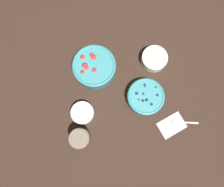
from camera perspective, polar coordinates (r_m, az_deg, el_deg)
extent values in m
plane|color=black|center=(1.13, 4.28, -1.01)|extent=(4.00, 4.00, 0.00)
cylinder|color=teal|center=(1.12, -4.59, 6.79)|extent=(0.22, 0.22, 0.07)
torus|color=teal|center=(1.09, -4.72, 7.26)|extent=(0.22, 0.22, 0.02)
cylinder|color=red|center=(1.10, -4.68, 7.10)|extent=(0.17, 0.17, 0.02)
cone|color=red|center=(1.09, -6.76, 6.87)|extent=(0.04, 0.04, 0.02)
cone|color=red|center=(1.10, -7.76, 9.55)|extent=(0.04, 0.04, 0.03)
cone|color=red|center=(1.08, -7.79, 5.71)|extent=(0.03, 0.03, 0.03)
cone|color=red|center=(1.10, -4.85, 9.61)|extent=(0.05, 0.05, 0.02)
cone|color=red|center=(1.08, -4.65, 6.22)|extent=(0.04, 0.04, 0.02)
cone|color=red|center=(1.10, -5.43, 10.22)|extent=(0.03, 0.03, 0.02)
cone|color=red|center=(1.09, -7.16, 7.47)|extent=(0.04, 0.04, 0.03)
cylinder|color=teal|center=(1.11, 8.70, -0.97)|extent=(0.18, 0.18, 0.05)
torus|color=teal|center=(1.09, 8.89, -0.78)|extent=(0.18, 0.18, 0.01)
cylinder|color=#23284C|center=(1.09, 8.82, -0.84)|extent=(0.15, 0.15, 0.02)
sphere|color=#23284C|center=(1.08, 8.20, -0.06)|extent=(0.01, 0.01, 0.01)
sphere|color=#23284C|center=(1.09, 8.56, 2.27)|extent=(0.01, 0.01, 0.01)
sphere|color=#23284C|center=(1.10, 11.38, 1.63)|extent=(0.01, 0.01, 0.01)
sphere|color=#23284C|center=(1.08, 10.29, -2.79)|extent=(0.01, 0.01, 0.01)
sphere|color=#23284C|center=(1.08, 6.69, 0.01)|extent=(0.01, 0.01, 0.01)
sphere|color=#23284C|center=(1.08, 8.11, -1.91)|extent=(0.01, 0.01, 0.01)
sphere|color=#23284C|center=(1.09, 11.79, -0.48)|extent=(0.01, 0.01, 0.01)
sphere|color=#23284C|center=(1.08, 9.09, -1.69)|extent=(0.02, 0.02, 0.02)
sphere|color=#23284C|center=(1.09, 8.59, 1.85)|extent=(0.01, 0.01, 0.01)
sphere|color=#23284C|center=(1.08, 6.45, 0.02)|extent=(0.01, 0.01, 0.01)
sphere|color=#23284C|center=(1.07, 6.97, -1.60)|extent=(0.01, 0.01, 0.01)
cylinder|color=silver|center=(1.17, 10.94, 8.85)|extent=(0.13, 0.13, 0.05)
torus|color=silver|center=(1.14, 11.16, 9.22)|extent=(0.13, 0.13, 0.01)
cylinder|color=beige|center=(1.15, 11.09, 9.10)|extent=(0.11, 0.11, 0.02)
cylinder|color=beige|center=(1.15, 11.69, 10.44)|extent=(0.02, 0.02, 0.01)
cylinder|color=beige|center=(1.15, 10.03, 10.47)|extent=(0.03, 0.03, 0.01)
cylinder|color=beige|center=(1.16, 11.76, 11.16)|extent=(0.03, 0.03, 0.00)
cylinder|color=beige|center=(1.13, 12.36, 7.29)|extent=(0.02, 0.02, 0.01)
cylinder|color=beige|center=(1.15, 11.26, 10.25)|extent=(0.03, 0.03, 0.01)
cylinder|color=white|center=(1.10, -7.69, -5.06)|extent=(0.11, 0.11, 0.05)
torus|color=white|center=(1.08, -7.83, -4.96)|extent=(0.11, 0.11, 0.01)
cylinder|color=silver|center=(1.09, -7.79, -4.99)|extent=(0.09, 0.09, 0.01)
ellipsoid|color=silver|center=(1.08, -7.83, -4.96)|extent=(0.06, 0.06, 0.03)
cylinder|color=brown|center=(1.07, -8.25, -11.44)|extent=(0.10, 0.10, 0.10)
cylinder|color=#3D2316|center=(1.08, -8.19, -11.43)|extent=(0.08, 0.08, 0.07)
cylinder|color=brown|center=(1.02, -8.70, -11.51)|extent=(0.09, 0.09, 0.01)
cube|color=#B2BCC6|center=(1.15, 15.36, -8.00)|extent=(0.16, 0.14, 0.01)
cube|color=silver|center=(1.17, 19.14, -7.18)|extent=(0.11, 0.02, 0.01)
ellipsoid|color=silver|center=(1.15, 15.99, -7.11)|extent=(0.03, 0.02, 0.01)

